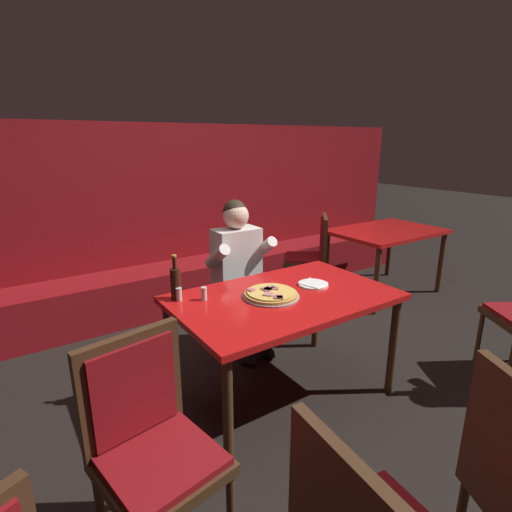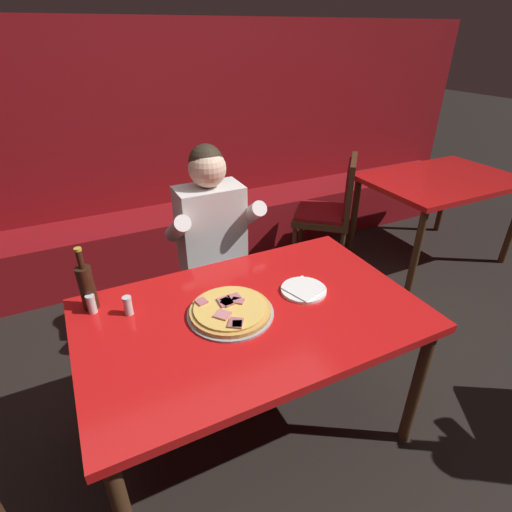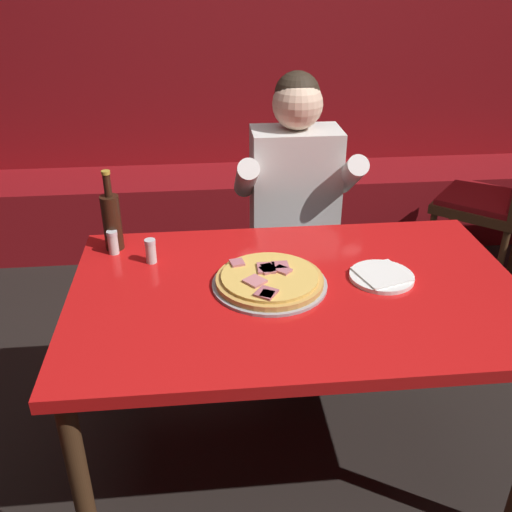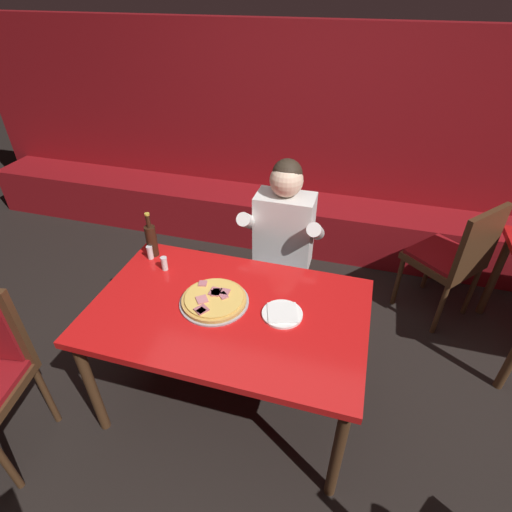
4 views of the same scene
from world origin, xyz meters
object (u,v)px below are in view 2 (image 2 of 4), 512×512
(diner_seated_blue_shirt, at_px, (217,246))
(dining_chair_near_right, at_px, (333,207))
(main_dining_table, at_px, (251,325))
(shaker_red_pepper_flakes, at_px, (92,305))
(beer_bottle, at_px, (87,286))
(plate_white_paper, at_px, (304,290))
(pizza, at_px, (230,311))
(shaker_oregano, at_px, (128,306))
(background_dining_table, at_px, (440,187))

(diner_seated_blue_shirt, height_order, dining_chair_near_right, diner_seated_blue_shirt)
(main_dining_table, relative_size, shaker_red_pepper_flakes, 16.72)
(main_dining_table, xyz_separation_m, beer_bottle, (-0.61, 0.34, 0.19))
(dining_chair_near_right, bearing_deg, beer_bottle, -156.44)
(plate_white_paper, bearing_deg, diner_seated_blue_shirt, 103.70)
(plate_white_paper, bearing_deg, pizza, -178.91)
(diner_seated_blue_shirt, xyz_separation_m, dining_chair_near_right, (1.17, 0.45, -0.14))
(beer_bottle, bearing_deg, shaker_red_pepper_flakes, -88.40)
(shaker_oregano, relative_size, background_dining_table, 0.07)
(plate_white_paper, bearing_deg, shaker_red_pepper_flakes, 163.42)
(plate_white_paper, xyz_separation_m, background_dining_table, (1.90, 0.89, -0.10))
(main_dining_table, bearing_deg, shaker_red_pepper_flakes, 153.96)
(plate_white_paper, relative_size, diner_seated_blue_shirt, 0.16)
(main_dining_table, height_order, dining_chair_near_right, dining_chair_near_right)
(pizza, distance_m, shaker_red_pepper_flakes, 0.59)
(main_dining_table, bearing_deg, plate_white_paper, 6.39)
(beer_bottle, relative_size, shaker_red_pepper_flakes, 3.40)
(background_dining_table, bearing_deg, plate_white_paper, -154.97)
(shaker_oregano, bearing_deg, main_dining_table, -24.77)
(main_dining_table, xyz_separation_m, diner_seated_blue_shirt, (0.12, 0.71, 0.03))
(shaker_red_pepper_flakes, distance_m, dining_chair_near_right, 2.09)
(main_dining_table, bearing_deg, shaker_oregano, 155.23)
(background_dining_table, bearing_deg, diner_seated_blue_shirt, -174.26)
(diner_seated_blue_shirt, distance_m, background_dining_table, 2.07)
(pizza, distance_m, diner_seated_blue_shirt, 0.72)
(main_dining_table, relative_size, beer_bottle, 4.92)
(shaker_oregano, bearing_deg, pizza, -26.63)
(plate_white_paper, bearing_deg, main_dining_table, -173.61)
(pizza, relative_size, diner_seated_blue_shirt, 0.29)
(beer_bottle, distance_m, dining_chair_near_right, 2.09)
(shaker_red_pepper_flakes, xyz_separation_m, background_dining_table, (2.79, 0.62, -0.13))
(diner_seated_blue_shirt, relative_size, dining_chair_near_right, 1.32)
(pizza, bearing_deg, plate_white_paper, 1.09)
(diner_seated_blue_shirt, height_order, background_dining_table, diner_seated_blue_shirt)
(plate_white_paper, distance_m, diner_seated_blue_shirt, 0.70)
(main_dining_table, height_order, pizza, pizza)
(main_dining_table, distance_m, shaker_red_pepper_flakes, 0.69)
(shaker_red_pepper_flakes, bearing_deg, plate_white_paper, -16.58)
(shaker_oregano, bearing_deg, dining_chair_near_right, 28.31)
(plate_white_paper, xyz_separation_m, dining_chair_near_right, (1.00, 1.13, -0.20))
(main_dining_table, bearing_deg, diner_seated_blue_shirt, 80.62)
(dining_chair_near_right, bearing_deg, diner_seated_blue_shirt, -158.80)
(shaker_oregano, bearing_deg, diner_seated_blue_shirt, 39.98)
(pizza, height_order, beer_bottle, beer_bottle)
(shaker_oregano, distance_m, background_dining_table, 2.75)
(pizza, xyz_separation_m, diner_seated_blue_shirt, (0.20, 0.69, -0.07))
(background_dining_table, bearing_deg, pizza, -158.50)
(plate_white_paper, xyz_separation_m, shaker_red_pepper_flakes, (-0.89, 0.26, 0.03))
(main_dining_table, height_order, diner_seated_blue_shirt, diner_seated_blue_shirt)
(pizza, height_order, diner_seated_blue_shirt, diner_seated_blue_shirt)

